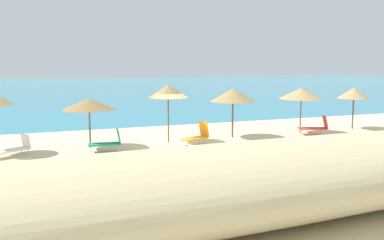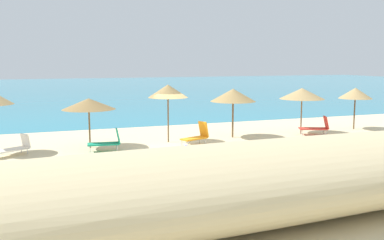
# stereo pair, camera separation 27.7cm
# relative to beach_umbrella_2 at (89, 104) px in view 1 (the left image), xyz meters

# --- Properties ---
(ground_plane) EXTENTS (160.00, 160.00, 0.00)m
(ground_plane) POSITION_rel_beach_umbrella_2_xyz_m (4.34, -1.40, -2.11)
(ground_plane) COLOR beige
(sea_water) EXTENTS (160.00, 78.36, 0.01)m
(sea_water) POSITION_rel_beach_umbrella_2_xyz_m (4.34, 44.75, -2.10)
(sea_water) COLOR teal
(sea_water) RESTS_ON ground_plane
(dune_ridge) EXTENTS (47.47, 6.08, 2.02)m
(dune_ridge) POSITION_rel_beach_umbrella_2_xyz_m (1.80, -11.06, -1.10)
(dune_ridge) COLOR #C9B586
(dune_ridge) RESTS_ON ground_plane
(beach_umbrella_2) EXTENTS (2.51, 2.51, 2.38)m
(beach_umbrella_2) POSITION_rel_beach_umbrella_2_xyz_m (0.00, 0.00, 0.00)
(beach_umbrella_2) COLOR brown
(beach_umbrella_2) RESTS_ON ground_plane
(beach_umbrella_3) EXTENTS (2.02, 2.02, 2.94)m
(beach_umbrella_3) POSITION_rel_beach_umbrella_2_xyz_m (3.95, 0.10, 0.50)
(beach_umbrella_3) COLOR brown
(beach_umbrella_3) RESTS_ON ground_plane
(beach_umbrella_4) EXTENTS (2.45, 2.45, 2.64)m
(beach_umbrella_4) POSITION_rel_beach_umbrella_2_xyz_m (7.64, 0.21, 0.19)
(beach_umbrella_4) COLOR brown
(beach_umbrella_4) RESTS_ON ground_plane
(beach_umbrella_5) EXTENTS (2.52, 2.52, 2.60)m
(beach_umbrella_5) POSITION_rel_beach_umbrella_2_xyz_m (11.84, -0.03, 0.18)
(beach_umbrella_5) COLOR brown
(beach_umbrella_5) RESTS_ON ground_plane
(beach_umbrella_6) EXTENTS (1.98, 1.98, 2.52)m
(beach_umbrella_6) POSITION_rel_beach_umbrella_2_xyz_m (15.80, 0.22, 0.08)
(beach_umbrella_6) COLOR brown
(beach_umbrella_6) RESTS_ON ground_plane
(lounge_chair_0) EXTENTS (1.53, 0.78, 1.04)m
(lounge_chair_0) POSITION_rel_beach_umbrella_2_xyz_m (0.65, -1.18, -1.65)
(lounge_chair_0) COLOR #199972
(lounge_chair_0) RESTS_ON ground_plane
(lounge_chair_1) EXTENTS (1.54, 1.05, 1.14)m
(lounge_chair_1) POSITION_rel_beach_umbrella_2_xyz_m (5.03, -1.18, -1.63)
(lounge_chair_1) COLOR orange
(lounge_chair_1) RESTS_ON ground_plane
(lounge_chair_2) EXTENTS (1.68, 1.32, 0.89)m
(lounge_chair_2) POSITION_rel_beach_umbrella_2_xyz_m (-3.34, -0.56, -1.76)
(lounge_chair_2) COLOR white
(lounge_chair_2) RESTS_ON ground_plane
(lounge_chair_3) EXTENTS (1.71, 1.24, 1.07)m
(lounge_chair_3) POSITION_rel_beach_umbrella_2_xyz_m (12.35, -0.79, -1.65)
(lounge_chair_3) COLOR red
(lounge_chair_3) RESTS_ON ground_plane
(beach_ball) EXTENTS (0.28, 0.28, 0.28)m
(beach_ball) POSITION_rel_beach_umbrella_2_xyz_m (4.10, -2.19, -1.97)
(beach_ball) COLOR blue
(beach_ball) RESTS_ON ground_plane
(cooler_box) EXTENTS (0.58, 0.61, 0.42)m
(cooler_box) POSITION_rel_beach_umbrella_2_xyz_m (2.92, -3.76, -1.90)
(cooler_box) COLOR white
(cooler_box) RESTS_ON ground_plane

